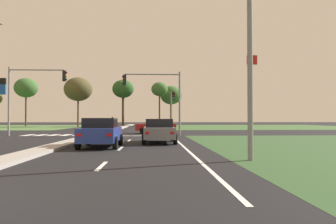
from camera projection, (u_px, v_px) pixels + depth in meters
The scene contains 30 objects.
ground_plane at pixel (106, 133), 35.17m from camera, with size 200.00×200.00×0.00m, color black.
grass_verge_far_right at pixel (259, 127), 60.85m from camera, with size 35.00×35.00×0.01m, color #385B2D.
median_island_near at pixel (51, 148), 16.19m from camera, with size 1.20×22.00×0.14m, color gray.
median_island_far at pixel (125, 126), 60.13m from camera, with size 1.20×36.00×0.14m, color #ADA89E.
lane_dash_near at pixel (102, 166), 10.33m from camera, with size 0.14×2.00×0.01m, color silver.
lane_dash_second at pixel (120, 149), 16.32m from camera, with size 0.14×2.00×0.01m, color silver.
lane_dash_third at pixel (129, 141), 22.31m from camera, with size 0.14×2.00×0.01m, color silver.
edge_line_right at pixel (184, 147), 17.52m from camera, with size 0.14×24.00×0.01m, color silver.
stop_bar_near at pixel (137, 136), 28.36m from camera, with size 6.40×0.50×0.01m, color silver.
crosswalk_bar_near at pixel (29, 135), 29.67m from camera, with size 0.70×2.80×0.01m, color silver.
crosswalk_bar_second at pixel (41, 135), 29.72m from camera, with size 0.70×2.80×0.01m, color silver.
crosswalk_bar_third at pixel (54, 135), 29.78m from camera, with size 0.70×2.80×0.01m, color silver.
crosswalk_bar_fourth at pixel (66, 135), 29.83m from camera, with size 0.70×2.80×0.01m, color silver.
crosswalk_bar_fifth at pixel (79, 135), 29.89m from camera, with size 0.70×2.80×0.01m, color silver.
crosswalk_bar_sixth at pixel (91, 135), 29.94m from camera, with size 0.70×2.80×0.01m, color silver.
crosswalk_bar_seventh at pixel (103, 135), 30.00m from camera, with size 0.70×2.80×0.01m, color silver.
car_grey_second at pixel (159, 131), 20.27m from camera, with size 2.08×4.44×1.52m.
car_blue_third at pixel (101, 132), 17.28m from camera, with size 2.07×4.16×1.57m.
car_red_fourth at pixel (156, 126), 33.21m from camera, with size 4.18×1.97×1.51m.
traffic_signal_near_right at pixel (159, 91), 28.93m from camera, with size 5.33×0.32×5.81m.
traffic_signal_near_left at pixel (30, 88), 28.38m from camera, with size 5.18×0.32×6.14m.
traffic_signal_far_right at pixel (172, 103), 40.33m from camera, with size 0.32×4.86×5.01m.
street_lamp_near at pixel (245, 14), 11.95m from camera, with size 2.00×1.47×9.82m.
pedestrian_at_median at pixel (113, 121), 43.41m from camera, with size 0.34×0.34×1.77m.
fastfood_pole_sign at pixel (252, 75), 55.64m from camera, with size 1.80×0.40×12.60m.
treeline_second at pixel (26, 88), 63.50m from camera, with size 4.53×4.53×9.60m.
treeline_third at pixel (78, 89), 61.52m from camera, with size 5.39×5.39×9.51m.
treeline_fourth at pixel (123, 89), 62.63m from camera, with size 4.20×4.20×9.17m.
treeline_fifth at pixel (171, 95), 66.73m from camera, with size 4.55×4.55×8.40m.
treeline_sixth at pixel (160, 90), 61.76m from camera, with size 3.21×3.21×8.62m.
Camera 1 is at (5.16, -5.49, 1.54)m, focal length 34.12 mm.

